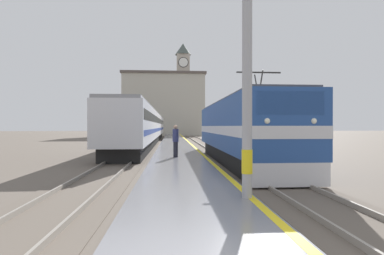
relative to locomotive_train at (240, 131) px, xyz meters
name	(u,v)px	position (x,y,z in m)	size (l,w,h in m)	color
ground_plane	(176,145)	(-3.44, 16.26, -1.85)	(200.00, 200.00, 0.00)	#60564C
platform	(176,147)	(-3.44, 11.26, -1.68)	(3.23, 140.00, 0.35)	slate
rail_track_near	(213,148)	(0.00, 11.26, -1.82)	(2.84, 140.00, 0.16)	#60564C
rail_track_far	(139,149)	(-6.90, 11.26, -1.82)	(2.83, 140.00, 0.16)	#60564C
locomotive_train	(240,131)	(0.00, 0.00, 0.00)	(2.92, 14.71, 4.59)	black
passenger_train	(147,127)	(-6.90, 20.56, 0.21)	(2.92, 42.96, 3.83)	black
catenary_mast	(250,23)	(-2.01, -9.62, 2.84)	(2.39, 0.27, 8.73)	#9E9EA3
person_on_platform	(176,140)	(-3.70, 0.25, -0.52)	(0.34, 0.34, 1.85)	#23232D
clock_tower	(183,86)	(-0.84, 59.21, 10.42)	(4.02, 4.02, 23.18)	#ADA393
station_building	(164,105)	(-5.50, 52.57, 5.21)	(18.60, 10.08, 14.09)	#B7B2A3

